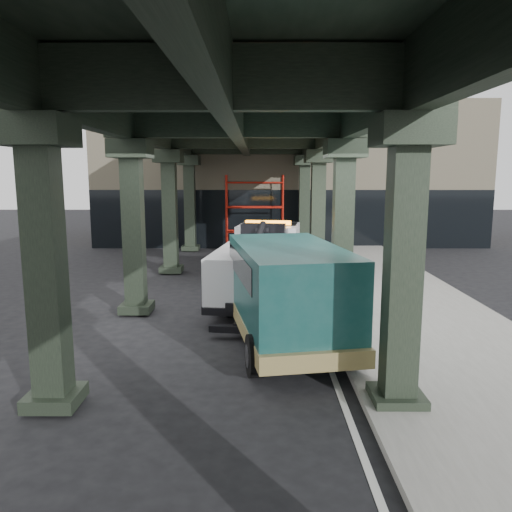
{
  "coord_description": "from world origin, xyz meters",
  "views": [
    {
      "loc": [
        0.16,
        -12.22,
        4.06
      ],
      "look_at": [
        0.11,
        2.08,
        1.7
      ],
      "focal_mm": 35.0,
      "sensor_mm": 36.0,
      "label": 1
    }
  ],
  "objects": [
    {
      "name": "sidewalk",
      "position": [
        4.5,
        2.0,
        0.07
      ],
      "size": [
        5.0,
        40.0,
        0.15
      ],
      "primitive_type": "cube",
      "color": "gray",
      "rests_on": "ground"
    },
    {
      "name": "scaffolding",
      "position": [
        0.0,
        14.64,
        2.11
      ],
      "size": [
        3.08,
        0.88,
        4.0
      ],
      "color": "red",
      "rests_on": "ground"
    },
    {
      "name": "viaduct",
      "position": [
        -0.4,
        2.0,
        5.46
      ],
      "size": [
        7.4,
        32.0,
        6.4
      ],
      "color": "black",
      "rests_on": "ground"
    },
    {
      "name": "tow_truck",
      "position": [
        0.31,
        4.06,
        1.23
      ],
      "size": [
        3.12,
        7.89,
        2.52
      ],
      "rotation": [
        0.0,
        0.0,
        -0.14
      ],
      "color": "black",
      "rests_on": "ground"
    },
    {
      "name": "ground",
      "position": [
        0.0,
        0.0,
        0.0
      ],
      "size": [
        90.0,
        90.0,
        0.0
      ],
      "primitive_type": "plane",
      "color": "black",
      "rests_on": "ground"
    },
    {
      "name": "towed_van",
      "position": [
        0.82,
        -0.58,
        1.31
      ],
      "size": [
        3.25,
        6.29,
        2.44
      ],
      "rotation": [
        0.0,
        0.0,
        0.17
      ],
      "color": "#12423F",
      "rests_on": "ground"
    },
    {
      "name": "building",
      "position": [
        2.0,
        20.0,
        4.0
      ],
      "size": [
        22.0,
        10.0,
        8.0
      ],
      "primitive_type": "cube",
      "color": "#C6B793",
      "rests_on": "ground"
    },
    {
      "name": "lane_stripe",
      "position": [
        1.7,
        2.0,
        0.01
      ],
      "size": [
        0.12,
        38.0,
        0.01
      ],
      "primitive_type": "cube",
      "color": "silver",
      "rests_on": "ground"
    }
  ]
}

